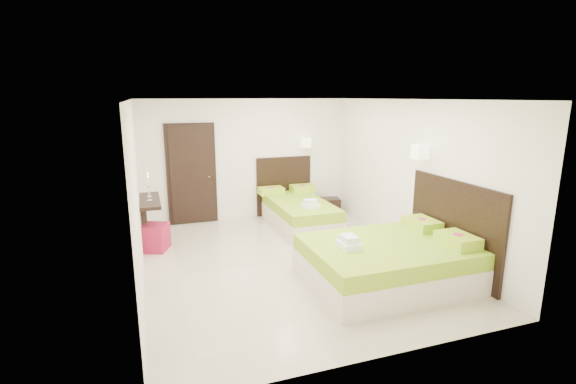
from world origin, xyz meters
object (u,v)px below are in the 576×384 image
object	(u,v)px
bed_double	(392,259)
ottoman	(154,237)
bed_single	(298,211)
nightstand	(330,206)

from	to	relation	value
bed_double	ottoman	xyz separation A→B (m)	(-3.24, 2.48, -0.11)
ottoman	bed_double	bearing A→B (deg)	-37.45
bed_single	nightstand	bearing A→B (deg)	29.42
bed_double	ottoman	bearing A→B (deg)	142.55
bed_single	bed_double	xyz separation A→B (m)	(0.34, -2.98, 0.02)
bed_single	ottoman	xyz separation A→B (m)	(-2.90, -0.50, -0.09)
bed_double	ottoman	size ratio (longest dim) A/B	5.02
nightstand	bed_single	bearing A→B (deg)	-139.90
bed_single	nightstand	world-z (taller)	bed_single
bed_single	ottoman	bearing A→B (deg)	-170.28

